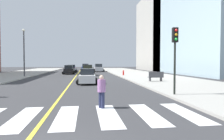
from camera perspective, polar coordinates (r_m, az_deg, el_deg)
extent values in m
cube|color=#9E9B93|center=(26.99, 15.44, -2.79)|extent=(10.00, 120.00, 0.15)
cube|color=silver|center=(9.45, -23.94, -12.32)|extent=(0.90, 4.00, 0.01)
cube|color=silver|center=(9.11, -12.75, -12.73)|extent=(0.90, 4.00, 0.01)
cube|color=silver|center=(9.12, -1.13, -12.65)|extent=(0.90, 4.00, 0.01)
cube|color=silver|center=(9.49, 9.99, -12.11)|extent=(0.90, 4.00, 0.01)
cube|color=silver|center=(10.16, 19.92, -11.25)|extent=(0.90, 4.00, 0.01)
cube|color=yellow|center=(44.86, -9.64, -0.93)|extent=(0.16, 80.00, 0.01)
cube|color=#9E9B93|center=(66.62, 17.19, 10.01)|extent=(18.00, 24.00, 23.28)
cube|color=silver|center=(22.21, -7.01, -2.37)|extent=(1.80, 3.80, 0.80)
cube|color=#1E2328|center=(22.39, -7.01, -0.48)|extent=(1.48, 1.92, 0.68)
cylinder|color=black|center=(21.11, -9.43, -3.46)|extent=(0.61, 0.21, 0.61)
cylinder|color=black|center=(21.07, -4.71, -3.45)|extent=(0.61, 0.21, 0.61)
cylinder|color=black|center=(23.43, -9.07, -2.91)|extent=(0.61, 0.21, 0.61)
cylinder|color=black|center=(23.39, -4.82, -2.90)|extent=(0.61, 0.21, 0.61)
cube|color=#2D479E|center=(60.42, -7.54, 0.55)|extent=(2.26, 4.65, 0.98)
cube|color=#1E2328|center=(60.67, -7.53, 1.39)|extent=(1.84, 2.36, 0.83)
cylinder|color=black|center=(59.07, -8.62, 0.14)|extent=(0.75, 0.27, 0.74)
cylinder|color=black|center=(58.98, -6.57, 0.15)|extent=(0.75, 0.27, 0.74)
cylinder|color=black|center=(61.90, -8.46, 0.23)|extent=(0.75, 0.27, 0.74)
cylinder|color=black|center=(61.81, -6.50, 0.24)|extent=(0.75, 0.27, 0.74)
cube|color=gold|center=(37.02, -6.97, -0.43)|extent=(2.09, 4.45, 0.94)
cube|color=#1E2328|center=(37.26, -6.97, 0.89)|extent=(1.73, 2.24, 0.80)
cylinder|color=black|center=(35.70, -8.64, -1.12)|extent=(0.72, 0.25, 0.71)
cylinder|color=black|center=(35.68, -5.37, -1.11)|extent=(0.72, 0.25, 0.71)
cylinder|color=black|center=(38.43, -8.46, -0.90)|extent=(0.72, 0.25, 0.71)
cylinder|color=black|center=(38.40, -5.42, -0.88)|extent=(0.72, 0.25, 0.71)
cube|color=red|center=(54.93, -11.24, 0.24)|extent=(1.85, 3.82, 0.80)
cube|color=#1E2328|center=(54.69, -11.27, 0.99)|extent=(1.51, 1.93, 0.68)
cylinder|color=black|center=(56.01, -10.23, -0.04)|extent=(0.61, 0.22, 0.61)
cylinder|color=black|center=(56.19, -11.99, -0.04)|extent=(0.61, 0.22, 0.61)
cylinder|color=black|center=(53.69, -10.45, -0.13)|extent=(0.61, 0.22, 0.61)
cylinder|color=black|center=(53.88, -12.29, -0.14)|extent=(0.61, 0.22, 0.61)
cube|color=slate|center=(47.30, -11.46, 0.03)|extent=(2.06, 4.26, 0.90)
cube|color=#1E2328|center=(47.03, -11.50, 1.01)|extent=(1.68, 2.16, 0.76)
cylinder|color=black|center=(48.50, -10.15, -0.32)|extent=(0.69, 0.25, 0.68)
cylinder|color=black|center=(48.71, -12.42, -0.32)|extent=(0.69, 0.25, 0.68)
cylinder|color=black|center=(45.92, -10.43, -0.45)|extent=(0.69, 0.25, 0.68)
cylinder|color=black|center=(46.14, -12.83, -0.46)|extent=(0.69, 0.25, 0.68)
cube|color=black|center=(41.86, -12.16, -0.24)|extent=(1.96, 4.17, 0.89)
cube|color=#1E2328|center=(41.59, -12.18, 0.84)|extent=(1.62, 2.10, 0.75)
cylinder|color=black|center=(43.11, -10.79, -0.62)|extent=(0.67, 0.23, 0.67)
cylinder|color=black|center=(43.22, -13.31, -0.63)|extent=(0.67, 0.23, 0.67)
cylinder|color=black|center=(40.55, -10.91, -0.79)|extent=(0.67, 0.23, 0.67)
cylinder|color=black|center=(40.67, -13.60, -0.80)|extent=(0.67, 0.23, 0.67)
cube|color=#B7B7BC|center=(52.44, -3.84, 0.34)|extent=(2.14, 4.61, 0.98)
cube|color=#1E2328|center=(52.70, -3.87, 1.30)|extent=(1.78, 2.31, 0.83)
cylinder|color=black|center=(50.97, -4.90, -0.14)|extent=(0.74, 0.25, 0.74)
cylinder|color=black|center=(51.14, -2.54, -0.13)|extent=(0.74, 0.25, 0.74)
cylinder|color=black|center=(53.80, -5.08, -0.03)|extent=(0.74, 0.25, 0.74)
cylinder|color=black|center=(53.96, -2.84, -0.02)|extent=(0.74, 0.25, 0.74)
cylinder|color=black|center=(14.41, 17.38, 0.42)|extent=(0.14, 0.14, 3.57)
cube|color=black|center=(14.53, 17.48, 9.47)|extent=(0.36, 0.28, 1.00)
sphere|color=red|center=(14.41, 17.79, 10.73)|extent=(0.18, 0.18, 0.18)
sphere|color=orange|center=(14.37, 17.78, 9.55)|extent=(0.18, 0.18, 0.18)
sphere|color=green|center=(14.33, 17.76, 8.36)|extent=(0.18, 0.18, 0.18)
cube|color=#47474C|center=(24.26, 12.26, -1.99)|extent=(1.80, 0.57, 0.08)
cube|color=#47474C|center=(24.01, 12.46, -1.22)|extent=(1.80, 0.07, 0.60)
cube|color=#2D2D33|center=(24.07, 10.74, -2.63)|extent=(0.10, 0.48, 0.44)
cube|color=#2D2D33|center=(24.51, 13.75, -2.57)|extent=(0.10, 0.48, 0.44)
cylinder|color=#232847|center=(10.31, -2.65, -8.58)|extent=(0.19, 0.19, 0.84)
cylinder|color=#232847|center=(10.44, -3.30, -8.45)|extent=(0.19, 0.19, 0.84)
cylinder|color=#99669E|center=(10.27, -2.98, -4.49)|extent=(0.42, 0.42, 0.63)
sphere|color=beige|center=(10.23, -2.99, -2.11)|extent=(0.23, 0.23, 0.23)
cylinder|color=red|center=(35.10, 3.25, -0.92)|extent=(0.26, 0.26, 0.70)
sphere|color=red|center=(35.08, 3.25, -0.22)|extent=(0.22, 0.22, 0.22)
cylinder|color=#38383D|center=(35.52, -23.71, 4.25)|extent=(0.20, 0.20, 7.28)
sphere|color=silver|center=(35.88, -23.80, 10.31)|extent=(0.44, 0.44, 0.44)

